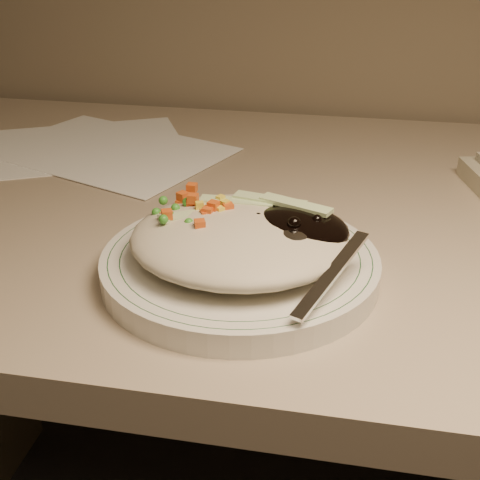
# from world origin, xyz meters

# --- Properties ---
(desk) EXTENTS (1.40, 0.70, 0.74)m
(desk) POSITION_xyz_m (0.00, 1.38, 0.54)
(desk) COLOR gray
(desk) RESTS_ON ground
(plate) EXTENTS (0.25, 0.25, 0.02)m
(plate) POSITION_xyz_m (-0.11, 1.20, 0.75)
(plate) COLOR silver
(plate) RESTS_ON desk
(plate_rim) EXTENTS (0.24, 0.24, 0.00)m
(plate_rim) POSITION_xyz_m (-0.11, 1.20, 0.76)
(plate_rim) COLOR #144723
(plate_rim) RESTS_ON plate
(meal) EXTENTS (0.21, 0.19, 0.05)m
(meal) POSITION_xyz_m (-0.11, 1.20, 0.78)
(meal) COLOR #B3A991
(meal) RESTS_ON plate
(papers) EXTENTS (0.41, 0.32, 0.00)m
(papers) POSITION_xyz_m (-0.38, 1.50, 0.74)
(papers) COLOR white
(papers) RESTS_ON desk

